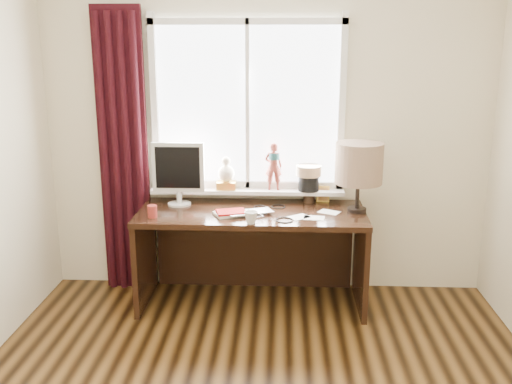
# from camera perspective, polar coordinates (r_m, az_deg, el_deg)

# --- Properties ---
(wall_back) EXTENTS (3.50, 0.00, 2.60)m
(wall_back) POSITION_cam_1_polar(r_m,az_deg,el_deg) (4.50, 1.10, 6.14)
(wall_back) COLOR beige
(wall_back) RESTS_ON ground
(laptop) EXTENTS (0.39, 0.33, 0.03)m
(laptop) POSITION_cam_1_polar(r_m,az_deg,el_deg) (4.18, -0.57, -2.10)
(laptop) COLOR silver
(laptop) RESTS_ON desk
(mug) EXTENTS (0.12, 0.12, 0.09)m
(mug) POSITION_cam_1_polar(r_m,az_deg,el_deg) (3.97, -0.51, -2.52)
(mug) COLOR white
(mug) RESTS_ON desk
(red_cup) EXTENTS (0.07, 0.07, 0.09)m
(red_cup) POSITION_cam_1_polar(r_m,az_deg,el_deg) (4.18, -10.33, -1.92)
(red_cup) COLOR maroon
(red_cup) RESTS_ON desk
(window) EXTENTS (1.52, 0.22, 1.40)m
(window) POSITION_cam_1_polar(r_m,az_deg,el_deg) (4.46, -0.78, 6.09)
(window) COLOR white
(window) RESTS_ON ground
(curtain) EXTENTS (0.38, 0.09, 2.25)m
(curtain) POSITION_cam_1_polar(r_m,az_deg,el_deg) (4.62, -13.16, 3.64)
(curtain) COLOR black
(curtain) RESTS_ON floor
(desk) EXTENTS (1.70, 0.70, 0.75)m
(desk) POSITION_cam_1_polar(r_m,az_deg,el_deg) (4.44, -0.35, -4.58)
(desk) COLOR black
(desk) RESTS_ON floor
(monitor) EXTENTS (0.40, 0.18, 0.49)m
(monitor) POSITION_cam_1_polar(r_m,az_deg,el_deg) (4.40, -7.79, 2.20)
(monitor) COLOR beige
(monitor) RESTS_ON desk
(notebook_stack) EXTENTS (0.27, 0.24, 0.03)m
(notebook_stack) POSITION_cam_1_polar(r_m,az_deg,el_deg) (4.18, -2.57, -2.11)
(notebook_stack) COLOR beige
(notebook_stack) RESTS_ON desk
(brush_holder) EXTENTS (0.09, 0.09, 0.25)m
(brush_holder) POSITION_cam_1_polar(r_m,az_deg,el_deg) (4.51, 5.33, -0.27)
(brush_holder) COLOR black
(brush_holder) RESTS_ON desk
(icon_frame) EXTENTS (0.10, 0.03, 0.13)m
(icon_frame) POSITION_cam_1_polar(r_m,az_deg,el_deg) (4.53, 6.73, -0.19)
(icon_frame) COLOR gold
(icon_frame) RESTS_ON desk
(table_lamp) EXTENTS (0.35, 0.35, 0.52)m
(table_lamp) POSITION_cam_1_polar(r_m,az_deg,el_deg) (4.23, 10.25, 2.76)
(table_lamp) COLOR black
(table_lamp) RESTS_ON desk
(loose_papers) EXTENTS (0.41, 0.31, 0.00)m
(loose_papers) POSITION_cam_1_polar(r_m,az_deg,el_deg) (4.18, 5.84, -2.37)
(loose_papers) COLOR white
(loose_papers) RESTS_ON desk
(desk_cables) EXTENTS (0.34, 0.48, 0.01)m
(desk_cables) POSITION_cam_1_polar(r_m,az_deg,el_deg) (4.23, 2.02, -2.05)
(desk_cables) COLOR black
(desk_cables) RESTS_ON desk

